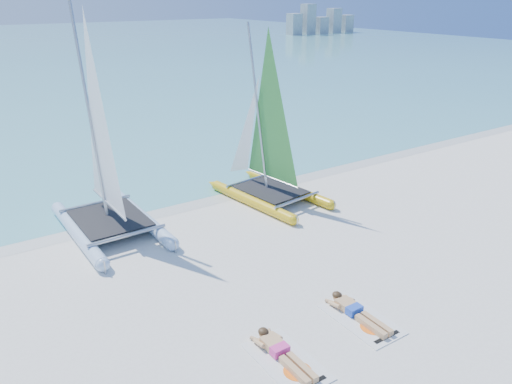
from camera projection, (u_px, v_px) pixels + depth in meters
ground at (290, 267)px, 13.20m from camera, size 140.00×140.00×0.00m
wet_sand_strip at (195, 200)px, 17.45m from camera, size 140.00×1.40×0.01m
distant_skyline at (320, 22)px, 88.02m from camera, size 14.00×2.00×5.00m
catamaran_blue at (103, 167)px, 14.58m from camera, size 2.46×5.03×6.82m
catamaran_yellow at (263, 144)px, 17.16m from camera, size 2.71×4.90×6.10m
towel_a at (287, 361)px, 9.83m from camera, size 1.00×1.85×0.02m
sunbather_a at (281, 351)px, 9.93m from camera, size 0.37×1.73×0.26m
towel_b at (361, 319)px, 11.09m from camera, size 1.00×1.85×0.02m
sunbather_b at (355, 311)px, 11.20m from camera, size 0.37×1.73×0.26m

